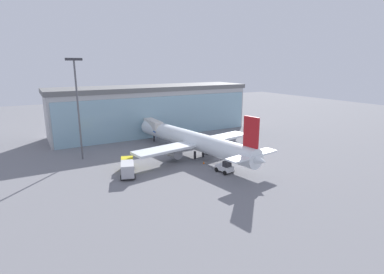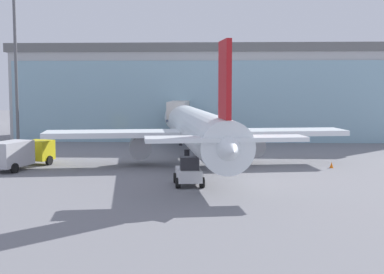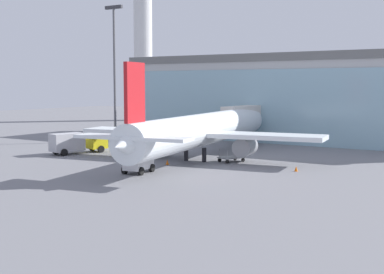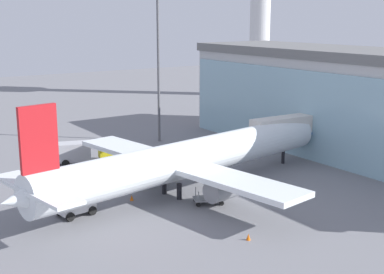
{
  "view_description": "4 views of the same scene",
  "coord_description": "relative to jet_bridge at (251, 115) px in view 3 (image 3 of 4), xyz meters",
  "views": [
    {
      "loc": [
        -32.29,
        -46.07,
        19.34
      ],
      "look_at": [
        -0.48,
        10.18,
        3.63
      ],
      "focal_mm": 28.0,
      "sensor_mm": 36.0,
      "label": 1
    },
    {
      "loc": [
        0.73,
        -44.16,
        7.61
      ],
      "look_at": [
        -1.83,
        8.9,
        2.53
      ],
      "focal_mm": 50.0,
      "sensor_mm": 36.0,
      "label": 2
    },
    {
      "loc": [
        31.4,
        -44.87,
        8.75
      ],
      "look_at": [
        -3.3,
        8.95,
        2.44
      ],
      "focal_mm": 50.0,
      "sensor_mm": 36.0,
      "label": 3
    },
    {
      "loc": [
        41.87,
        -20.15,
        17.39
      ],
      "look_at": [
        -3.45,
        10.13,
        5.09
      ],
      "focal_mm": 50.0,
      "sensor_mm": 36.0,
      "label": 4
    }
  ],
  "objects": [
    {
      "name": "airplane",
      "position": [
        2.76,
        -18.17,
        -0.89
      ],
      "size": [
        29.23,
        39.74,
        10.72
      ],
      "rotation": [
        0.0,
        0.0,
        1.74
      ],
      "color": "white",
      "rests_on": "ground"
    },
    {
      "name": "baggage_cart",
      "position": [
        6.83,
        -18.48,
        -3.8
      ],
      "size": [
        2.58,
        3.21,
        1.5
      ],
      "rotation": [
        0.0,
        0.0,
        4.3
      ],
      "color": "gray",
      "rests_on": "ground"
    },
    {
      "name": "catering_truck",
      "position": [
        -13.21,
        -22.62,
        -2.83
      ],
      "size": [
        4.21,
        7.62,
        2.65
      ],
      "rotation": [
        0.0,
        0.0,
        1.28
      ],
      "color": "yellow",
      "rests_on": "ground"
    },
    {
      "name": "control_tower",
      "position": [
        -45.81,
        32.89,
        19.94
      ],
      "size": [
        9.83,
        9.83,
        38.55
      ],
      "color": "silver",
      "rests_on": "ground"
    },
    {
      "name": "jet_bridge",
      "position": [
        0.0,
        0.0,
        0.0
      ],
      "size": [
        2.54,
        13.75,
        5.67
      ],
      "rotation": [
        0.0,
        0.0,
        1.55
      ],
      "color": "silver",
      "rests_on": "ground"
    },
    {
      "name": "safety_cone_wingtip",
      "position": [
        15.53,
        -20.78,
        -4.02
      ],
      "size": [
        0.36,
        0.36,
        0.55
      ],
      "primitive_type": "cone",
      "color": "orange",
      "rests_on": "ground"
    },
    {
      "name": "safety_cone_nose",
      "position": [
        1.96,
        -24.14,
        -4.02
      ],
      "size": [
        0.36,
        0.36,
        0.55
      ],
      "primitive_type": "cone",
      "color": "orange",
      "rests_on": "ground"
    },
    {
      "name": "apron_light_mast",
      "position": [
        -18.61,
        -9.0,
        7.76
      ],
      "size": [
        3.2,
        0.4,
        20.56
      ],
      "color": "#59595E",
      "rests_on": "ground"
    },
    {
      "name": "ground",
      "position": [
        4.18,
        -26.43,
        -4.3
      ],
      "size": [
        240.0,
        240.0,
        0.0
      ],
      "primitive_type": "plane",
      "color": "slate"
    },
    {
      "name": "terminal_building",
      "position": [
        4.18,
        8.22,
        2.4
      ],
      "size": [
        56.82,
        14.24,
        13.4
      ],
      "rotation": [
        0.0,
        0.0,
        0.0
      ],
      "color": "#B6B6B6",
      "rests_on": "ground"
    },
    {
      "name": "pushback_tug",
      "position": [
        2.71,
        -30.24,
        -3.33
      ],
      "size": [
        2.58,
        3.43,
        2.3
      ],
      "rotation": [
        0.0,
        0.0,
        1.72
      ],
      "color": "silver",
      "rests_on": "ground"
    }
  ]
}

